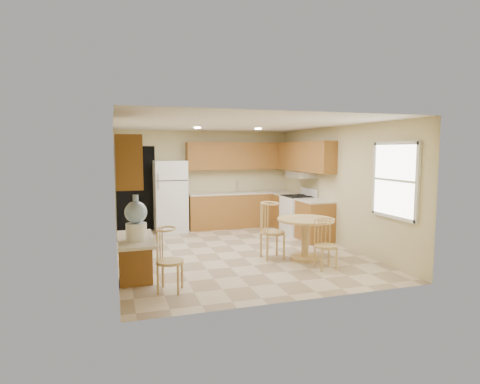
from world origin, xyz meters
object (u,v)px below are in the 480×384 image
object	(u,v)px
chair_table_a	(274,226)
water_crock	(136,220)
chair_table_b	(328,240)
chair_desk	(171,255)
refrigerator	(170,196)
dining_table	(305,233)
stove	(298,214)

from	to	relation	value
chair_table_a	water_crock	bearing A→B (deg)	-67.29
chair_table_a	water_crock	world-z (taller)	water_crock
chair_table_a	chair_table_b	xyz separation A→B (m)	(0.60, -0.88, -0.12)
chair_table_a	chair_desk	distance (m)	2.35
refrigerator	water_crock	size ratio (longest dim) A/B	2.78
chair_table_a	refrigerator	bearing A→B (deg)	-156.14
refrigerator	dining_table	world-z (taller)	refrigerator
refrigerator	chair_table_b	distance (m)	4.57
dining_table	water_crock	bearing A→B (deg)	-163.23
water_crock	chair_table_b	bearing A→B (deg)	3.44
refrigerator	chair_desk	distance (m)	4.39
chair_table_b	chair_desk	bearing A→B (deg)	8.30
chair_table_b	water_crock	bearing A→B (deg)	5.92
stove	water_crock	world-z (taller)	water_crock
chair_table_b	chair_desk	xyz separation A→B (m)	(-2.64, -0.27, 0.03)
stove	chair_table_a	distance (m)	2.44
chair_table_a	chair_table_b	size ratio (longest dim) A/B	1.23
stove	water_crock	size ratio (longest dim) A/B	1.73
dining_table	chair_table_a	xyz separation A→B (m)	(-0.55, 0.15, 0.13)
chair_desk	refrigerator	bearing A→B (deg)	-167.37
stove	refrigerator	bearing A→B (deg)	157.01
water_crock	refrigerator	bearing A→B (deg)	76.14
chair_table_a	stove	bearing A→B (deg)	143.47
chair_table_b	chair_desk	distance (m)	2.66
refrigerator	dining_table	xyz separation A→B (m)	(1.99, -3.34, -0.38)
chair_desk	water_crock	xyz separation A→B (m)	(-0.45, 0.08, 0.51)
stove	dining_table	distance (m)	2.30
dining_table	chair_table_b	bearing A→B (deg)	-86.08
refrigerator	water_crock	distance (m)	4.39
refrigerator	water_crock	bearing A→B (deg)	-103.86
refrigerator	chair_table_a	size ratio (longest dim) A/B	1.69
dining_table	chair_table_b	size ratio (longest dim) A/B	1.22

